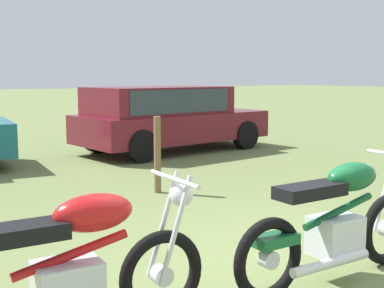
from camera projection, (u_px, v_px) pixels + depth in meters
name	position (u px, v px, depth m)	size (l,w,h in m)	color
ground_plane	(312.00, 277.00, 4.32)	(120.00, 120.00, 0.00)	olive
motorcycle_red	(68.00, 271.00, 3.19)	(1.99, 0.64, 1.02)	black
motorcycle_green	(336.00, 223.00, 4.21)	(2.04, 0.64, 1.02)	black
car_burgundy	(166.00, 114.00, 11.31)	(4.47, 2.30, 1.43)	maroon
fence_post_wooden	(157.00, 155.00, 7.37)	(0.10, 0.10, 1.10)	brown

